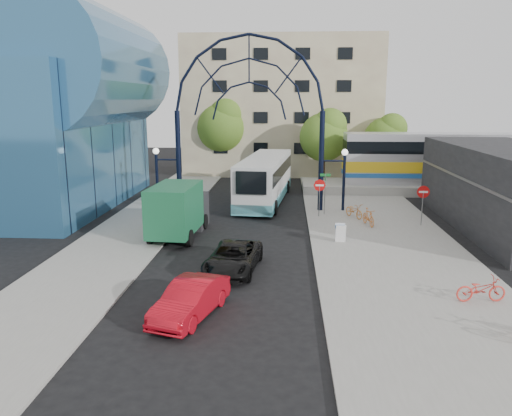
# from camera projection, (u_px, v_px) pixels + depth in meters

# --- Properties ---
(ground) EXTENTS (120.00, 120.00, 0.00)m
(ground) POSITION_uv_depth(u_px,v_px,m) (226.00, 280.00, 21.93)
(ground) COLOR black
(ground) RESTS_ON ground
(sidewalk_east) EXTENTS (8.00, 56.00, 0.12)m
(sidewalk_east) POSITION_uv_depth(u_px,v_px,m) (392.00, 254.00, 25.33)
(sidewalk_east) COLOR gray
(sidewalk_east) RESTS_ON ground
(plaza_west) EXTENTS (5.00, 50.00, 0.12)m
(plaza_west) POSITION_uv_depth(u_px,v_px,m) (124.00, 239.00, 28.16)
(plaza_west) COLOR gray
(plaza_west) RESTS_ON ground
(gateway_arch) EXTENTS (13.64, 0.44, 12.10)m
(gateway_arch) POSITION_uv_depth(u_px,v_px,m) (249.00, 87.00, 33.74)
(gateway_arch) COLOR black
(gateway_arch) RESTS_ON ground
(stop_sign) EXTENTS (0.80, 0.07, 2.50)m
(stop_sign) POSITION_uv_depth(u_px,v_px,m) (320.00, 189.00, 32.91)
(stop_sign) COLOR slate
(stop_sign) RESTS_ON sidewalk_east
(do_not_enter_sign) EXTENTS (0.76, 0.07, 2.48)m
(do_not_enter_sign) POSITION_uv_depth(u_px,v_px,m) (423.00, 196.00, 30.59)
(do_not_enter_sign) COLOR slate
(do_not_enter_sign) RESTS_ON sidewalk_east
(street_name_sign) EXTENTS (0.70, 0.70, 2.80)m
(street_name_sign) POSITION_uv_depth(u_px,v_px,m) (325.00, 185.00, 33.44)
(street_name_sign) COLOR slate
(street_name_sign) RESTS_ON sidewalk_east
(sandwich_board) EXTENTS (0.55, 0.61, 0.99)m
(sandwich_board) POSITION_uv_depth(u_px,v_px,m) (340.00, 231.00, 27.26)
(sandwich_board) COLOR white
(sandwich_board) RESTS_ON sidewalk_east
(transit_hall) EXTENTS (16.50, 18.00, 14.50)m
(transit_hall) POSITION_uv_depth(u_px,v_px,m) (40.00, 114.00, 36.05)
(transit_hall) COLOR #2B5D86
(transit_hall) RESTS_ON ground
(commercial_block_east) EXTENTS (6.00, 16.00, 5.00)m
(commercial_block_east) POSITION_uv_depth(u_px,v_px,m) (508.00, 188.00, 30.17)
(commercial_block_east) COLOR black
(commercial_block_east) RESTS_ON ground
(apartment_block) EXTENTS (20.00, 12.10, 14.00)m
(apartment_block) POSITION_uv_depth(u_px,v_px,m) (282.00, 106.00, 54.40)
(apartment_block) COLOR tan
(apartment_block) RESTS_ON ground
(train_platform) EXTENTS (32.00, 5.00, 0.80)m
(train_platform) POSITION_uv_depth(u_px,v_px,m) (493.00, 188.00, 42.08)
(train_platform) COLOR gray
(train_platform) RESTS_ON ground
(train_car) EXTENTS (25.10, 3.05, 4.20)m
(train_car) POSITION_uv_depth(u_px,v_px,m) (496.00, 159.00, 41.54)
(train_car) COLOR #B7B7BC
(train_car) RESTS_ON train_platform
(tree_north_a) EXTENTS (4.48, 4.48, 7.00)m
(tree_north_a) POSITION_uv_depth(u_px,v_px,m) (325.00, 134.00, 45.85)
(tree_north_a) COLOR #382314
(tree_north_a) RESTS_ON ground
(tree_north_b) EXTENTS (5.12, 5.12, 8.00)m
(tree_north_b) POSITION_uv_depth(u_px,v_px,m) (223.00, 124.00, 50.21)
(tree_north_b) COLOR #382314
(tree_north_b) RESTS_ON ground
(tree_north_c) EXTENTS (4.16, 4.16, 6.50)m
(tree_north_c) POSITION_uv_depth(u_px,v_px,m) (387.00, 137.00, 47.50)
(tree_north_c) COLOR #382314
(tree_north_c) RESTS_ON ground
(city_bus) EXTENTS (4.01, 12.72, 3.44)m
(city_bus) POSITION_uv_depth(u_px,v_px,m) (265.00, 178.00, 38.49)
(city_bus) COLOR silver
(city_bus) RESTS_ON ground
(green_truck) EXTENTS (2.68, 6.29, 3.11)m
(green_truck) POSITION_uv_depth(u_px,v_px,m) (179.00, 210.00, 28.70)
(green_truck) COLOR black
(green_truck) RESTS_ON ground
(black_suv) EXTENTS (2.65, 4.89, 1.30)m
(black_suv) POSITION_uv_depth(u_px,v_px,m) (233.00, 258.00, 22.93)
(black_suv) COLOR black
(black_suv) RESTS_ON ground
(red_sedan) EXTENTS (2.54, 4.36, 1.36)m
(red_sedan) POSITION_uv_depth(u_px,v_px,m) (190.00, 299.00, 18.09)
(red_sedan) COLOR #B50B18
(red_sedan) RESTS_ON ground
(bike_near_a) EXTENTS (1.38, 1.91, 0.96)m
(bike_near_a) POSITION_uv_depth(u_px,v_px,m) (354.00, 210.00, 32.85)
(bike_near_a) COLOR orange
(bike_near_a) RESTS_ON sidewalk_east
(bike_near_b) EXTENTS (0.90, 1.83, 1.06)m
(bike_near_b) POSITION_uv_depth(u_px,v_px,m) (368.00, 217.00, 30.81)
(bike_near_b) COLOR orange
(bike_near_b) RESTS_ON sidewalk_east
(bike_far_a) EXTENTS (1.96, 0.83, 1.00)m
(bike_far_a) POSITION_uv_depth(u_px,v_px,m) (481.00, 289.00, 19.21)
(bike_far_a) COLOR red
(bike_far_a) RESTS_ON sidewalk_east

